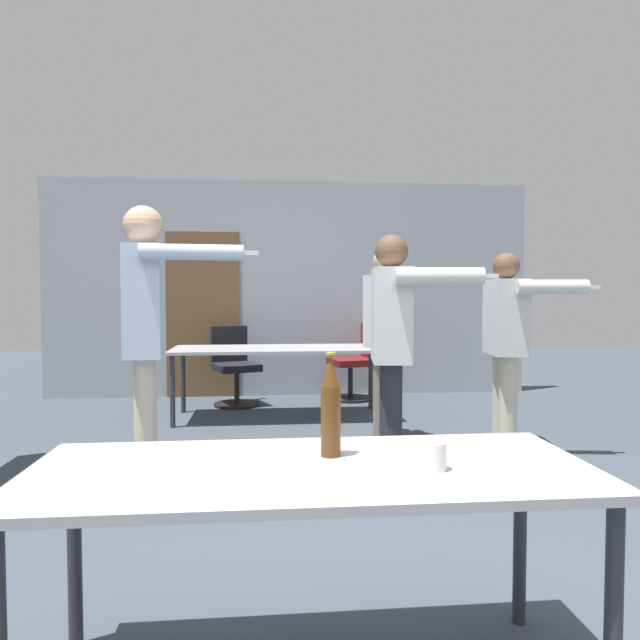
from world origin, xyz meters
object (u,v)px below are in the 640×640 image
object	(u,v)px
person_right_polo	(507,333)
beer_bottle	(331,407)
drink_cup	(435,456)
person_center_tall	(387,325)
office_chair_near_pushed	(356,364)
person_left_plaid	(393,333)
office_chair_far_right	(234,369)
person_near_casual	(147,319)

from	to	relation	value
person_right_polo	beer_bottle	size ratio (longest dim) A/B	4.61
drink_cup	person_center_tall	bearing A→B (deg)	80.50
office_chair_near_pushed	beer_bottle	world-z (taller)	beer_bottle
person_left_plaid	person_right_polo	xyz separation A→B (m)	(1.10, 0.67, -0.05)
office_chair_near_pushed	office_chair_far_right	bearing A→B (deg)	82.96
office_chair_far_right	person_center_tall	bearing A→B (deg)	105.42
office_chair_far_right	person_right_polo	bearing A→B (deg)	115.19
person_right_polo	person_center_tall	world-z (taller)	person_center_tall
person_right_polo	drink_cup	world-z (taller)	person_right_polo
person_right_polo	office_chair_near_pushed	world-z (taller)	person_right_polo
drink_cup	person_left_plaid	bearing A→B (deg)	80.63
person_near_casual	office_chair_far_right	size ratio (longest dim) A/B	2.02
beer_bottle	person_center_tall	bearing A→B (deg)	74.31
person_right_polo	office_chair_near_pushed	distance (m)	2.53
person_left_plaid	person_center_tall	bearing A→B (deg)	177.86
office_chair_near_pushed	beer_bottle	size ratio (longest dim) A/B	2.63
beer_bottle	drink_cup	distance (m)	0.37
person_center_tall	drink_cup	bearing A→B (deg)	-26.86
person_center_tall	office_chair_far_right	distance (m)	2.36
person_left_plaid	beer_bottle	xyz separation A→B (m)	(-0.65, -1.93, -0.11)
office_chair_near_pushed	drink_cup	xyz separation A→B (m)	(-0.58, -5.10, 0.34)
office_chair_far_right	person_left_plaid	bearing A→B (deg)	91.28
person_near_casual	office_chair_near_pushed	distance (m)	3.73
person_left_plaid	drink_cup	bearing A→B (deg)	-1.74
person_near_casual	office_chair_far_right	world-z (taller)	person_near_casual
person_left_plaid	office_chair_near_pushed	bearing A→B (deg)	-176.70
person_right_polo	person_center_tall	xyz separation A→B (m)	(-0.93, 0.33, 0.05)
person_center_tall	beer_bottle	xyz separation A→B (m)	(-0.82, -2.93, -0.12)
office_chair_far_right	drink_cup	world-z (taller)	office_chair_far_right
beer_bottle	office_chair_near_pushed	bearing A→B (deg)	79.88
person_left_plaid	person_near_casual	world-z (taller)	person_near_casual
person_right_polo	person_near_casual	size ratio (longest dim) A/B	0.89
person_left_plaid	person_near_casual	bearing A→B (deg)	-75.86
person_near_casual	beer_bottle	world-z (taller)	person_near_casual
person_right_polo	office_chair_far_right	distance (m)	3.20
person_left_plaid	beer_bottle	size ratio (longest dim) A/B	4.79
person_left_plaid	beer_bottle	bearing A→B (deg)	-10.99
office_chair_far_right	beer_bottle	distance (m)	4.79
drink_cup	beer_bottle	bearing A→B (deg)	148.85
person_left_plaid	person_near_casual	size ratio (longest dim) A/B	0.92
office_chair_far_right	office_chair_near_pushed	size ratio (longest dim) A/B	0.98
person_right_polo	beer_bottle	bearing A→B (deg)	-26.79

